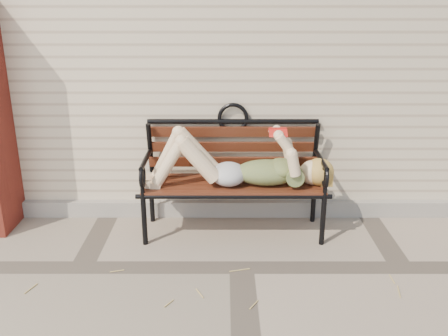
{
  "coord_description": "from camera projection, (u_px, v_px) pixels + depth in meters",
  "views": [
    {
      "loc": [
        -0.14,
        -3.42,
        2.01
      ],
      "look_at": [
        -0.14,
        0.47,
        0.66
      ],
      "focal_mm": 40.0,
      "sensor_mm": 36.0,
      "label": 1
    }
  ],
  "objects": [
    {
      "name": "ground",
      "position": [
        242.0,
        267.0,
        3.89
      ],
      "size": [
        80.0,
        80.0,
        0.0
      ],
      "primitive_type": "plane",
      "color": "gray",
      "rests_on": "ground"
    },
    {
      "name": "house_wall",
      "position": [
        235.0,
        38.0,
        6.23
      ],
      "size": [
        8.0,
        4.0,
        3.0
      ],
      "primitive_type": "cube",
      "color": "beige",
      "rests_on": "ground"
    },
    {
      "name": "foundation_strip",
      "position": [
        238.0,
        208.0,
        4.78
      ],
      "size": [
        8.0,
        0.1,
        0.15
      ],
      "primitive_type": "cube",
      "color": "gray",
      "rests_on": "ground"
    },
    {
      "name": "garden_bench",
      "position": [
        233.0,
        163.0,
        4.37
      ],
      "size": [
        1.71,
        0.68,
        1.1
      ],
      "color": "black",
      "rests_on": "ground"
    },
    {
      "name": "reading_woman",
      "position": [
        235.0,
        164.0,
        4.23
      ],
      "size": [
        1.61,
        0.37,
        0.51
      ],
      "color": "#093045",
      "rests_on": "ground"
    },
    {
      "name": "straw_scatter",
      "position": [
        182.0,
        308.0,
        3.38
      ],
      "size": [
        2.87,
        1.66,
        0.01
      ],
      "color": "tan",
      "rests_on": "ground"
    }
  ]
}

